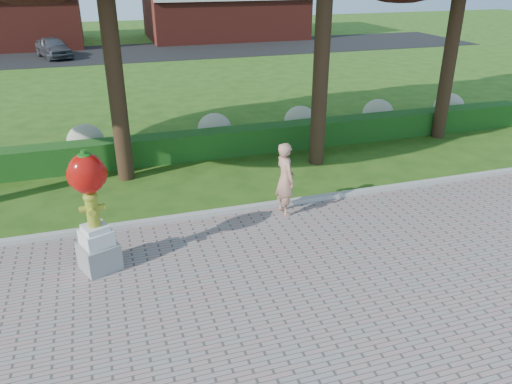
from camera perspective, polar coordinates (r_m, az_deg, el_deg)
ground at (r=9.36m, az=0.87°, el=-10.66°), size 100.00×100.00×0.00m
curb at (r=11.80m, az=-3.76°, el=-2.31°), size 40.00×0.18×0.15m
lawn_hedge at (r=15.29m, az=-7.52°, el=5.27°), size 24.00×0.70×0.80m
hydrangea_row at (r=16.27m, az=-6.23°, el=7.09°), size 20.10×1.10×0.99m
street at (r=35.73m, az=-14.08°, el=15.19°), size 50.00×8.00×0.02m
hydrant_sculpture at (r=9.63m, az=-18.22°, el=-1.81°), size 0.85×0.85×2.41m
woman at (r=11.48m, az=3.35°, el=1.51°), size 0.49×0.68×1.74m
parked_car at (r=35.07m, az=-22.17°, el=15.07°), size 2.66×4.02×1.27m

